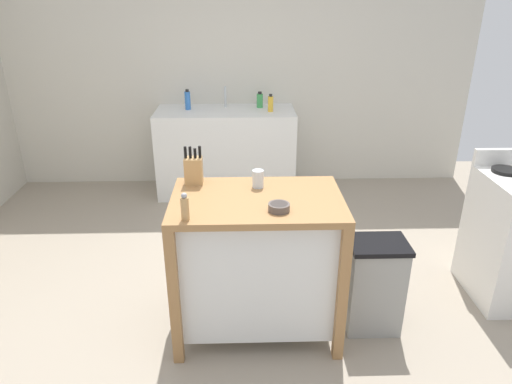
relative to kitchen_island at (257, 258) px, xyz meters
The scene contains 13 objects.
ground_plane 0.53m from the kitchen_island, 150.91° to the left, with size 6.09×6.09×0.00m, color gray.
wall_back 2.72m from the kitchen_island, 92.38° to the left, with size 5.02×0.10×2.60m, color beige.
kitchen_island is the anchor object (origin of this frame).
knife_block 0.67m from the kitchen_island, 149.16° to the left, with size 0.11×0.09×0.24m.
bowl_stoneware_deep 0.48m from the kitchen_island, 56.44° to the right, with size 0.12×0.12×0.04m.
drinking_cup 0.49m from the kitchen_island, 86.14° to the left, with size 0.07×0.07×0.11m.
pepper_grinder 0.68m from the kitchen_island, 145.14° to the right, with size 0.04×0.04×0.16m.
trash_bin 0.77m from the kitchen_island, ahead, with size 0.36×0.28×0.63m.
sink_counter 2.27m from the kitchen_island, 96.48° to the left, with size 1.43×0.60×0.90m.
sink_faucet 2.46m from the kitchen_island, 96.10° to the left, with size 0.02×0.02×0.22m.
bottle_spray_cleaner 2.44m from the kitchen_island, 105.54° to the left, with size 0.06×0.06×0.21m.
bottle_hand_soap 2.42m from the kitchen_island, 87.48° to the left, with size 0.07×0.07×0.17m.
bottle_dish_soap 2.25m from the kitchen_island, 84.61° to the left, with size 0.05×0.05×0.18m.
Camera 1 is at (0.03, -2.54, 2.06)m, focal length 32.72 mm.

